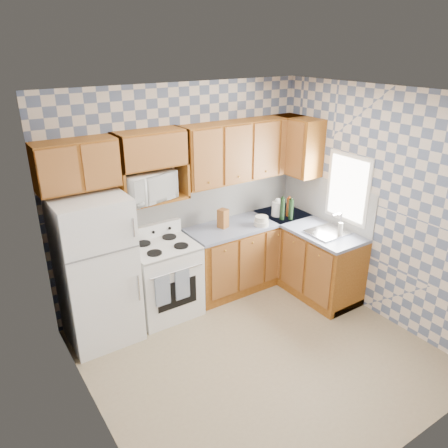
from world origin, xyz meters
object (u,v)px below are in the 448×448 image
Objects in this scene: stove_body at (164,280)px; microwave at (147,186)px; electric_kettle at (277,209)px; refrigerator at (96,270)px.

microwave is (-0.08, 0.15, 1.16)m from stove_body.
microwave reaches higher than stove_body.
electric_kettle reaches higher than stove_body.
refrigerator is 1.87× the size of stove_body.
microwave is at bearing 116.81° from stove_body.
stove_body is (0.80, 0.03, -0.39)m from refrigerator.
refrigerator is at bearing -179.97° from electric_kettle.
refrigerator is 0.89m from stove_body.
electric_kettle is at bearing -0.78° from stove_body.
microwave is 2.99× the size of electric_kettle.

